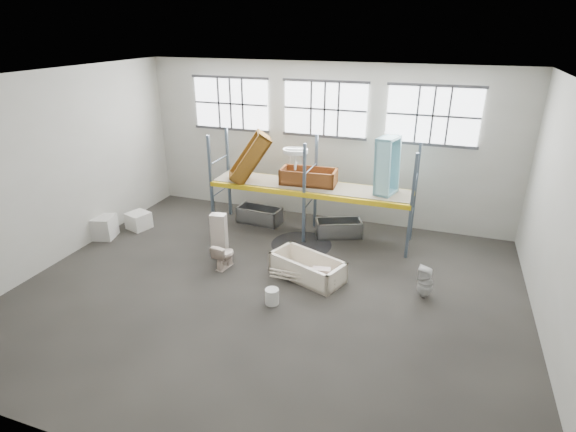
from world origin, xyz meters
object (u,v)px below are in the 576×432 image
at_px(toilet_beige, 224,255).
at_px(bucket, 272,296).
at_px(toilet_white, 425,282).
at_px(cistern_tall, 219,236).
at_px(bathtub_beige, 307,267).
at_px(rust_tub_flat, 309,177).
at_px(carton_near, 101,227).
at_px(steel_tub_left, 260,215).
at_px(blue_tub_upright, 387,166).
at_px(steel_tub_right, 339,228).

relative_size(toilet_beige, bucket, 1.86).
bearing_deg(toilet_white, cistern_tall, -86.76).
bearing_deg(cistern_tall, bathtub_beige, -13.97).
relative_size(toilet_beige, toilet_white, 0.89).
height_order(rust_tub_flat, carton_near, rust_tub_flat).
distance_m(bathtub_beige, toilet_white, 2.91).
relative_size(steel_tub_left, rust_tub_flat, 0.85).
xyz_separation_m(toilet_beige, blue_tub_upright, (3.74, 2.81, 2.04)).
distance_m(toilet_white, steel_tub_right, 3.78).
xyz_separation_m(bathtub_beige, steel_tub_right, (0.18, 2.68, -0.03)).
xyz_separation_m(cistern_tall, steel_tub_left, (0.12, 2.57, -0.39)).
height_order(steel_tub_left, blue_tub_upright, blue_tub_upright).
distance_m(toilet_beige, bucket, 2.18).
bearing_deg(blue_tub_upright, carton_near, -163.70).
height_order(toilet_beige, steel_tub_left, toilet_beige).
xyz_separation_m(steel_tub_right, blue_tub_upright, (1.31, -0.11, 2.14)).
relative_size(steel_tub_right, bucket, 3.64).
bearing_deg(cistern_tall, blue_tub_upright, 20.86).
xyz_separation_m(steel_tub_left, steel_tub_right, (2.68, -0.14, -0.01)).
bearing_deg(rust_tub_flat, bathtub_beige, -73.22).
relative_size(bathtub_beige, rust_tub_flat, 1.15).
xyz_separation_m(toilet_beige, steel_tub_left, (-0.25, 3.05, -0.09)).
distance_m(blue_tub_upright, bucket, 4.94).
bearing_deg(bucket, rust_tub_flat, 95.24).
distance_m(steel_tub_right, rust_tub_flat, 1.85).
bearing_deg(bucket, carton_near, 165.38).
relative_size(toilet_white, steel_tub_left, 0.56).
bearing_deg(bathtub_beige, toilet_beige, -152.78).
relative_size(bathtub_beige, steel_tub_left, 1.34).
bearing_deg(toilet_beige, toilet_white, -167.55).
relative_size(cistern_tall, bucket, 3.42).
relative_size(steel_tub_left, blue_tub_upright, 0.87).
xyz_separation_m(cistern_tall, bucket, (2.20, -1.67, -0.46)).
relative_size(steel_tub_left, steel_tub_right, 1.03).
bearing_deg(cistern_tall, toilet_white, -10.52).
xyz_separation_m(steel_tub_right, rust_tub_flat, (-0.98, -0.05, 1.57)).
xyz_separation_m(bathtub_beige, bucket, (-0.42, -1.42, -0.09)).
bearing_deg(bathtub_beige, blue_tub_upright, 80.94).
distance_m(bathtub_beige, steel_tub_right, 2.68).
bearing_deg(blue_tub_upright, toilet_white, -60.66).
bearing_deg(bathtub_beige, rust_tub_flat, 127.90).
height_order(toilet_white, steel_tub_left, toilet_white).
height_order(bathtub_beige, steel_tub_left, bathtub_beige).
bearing_deg(blue_tub_upright, bathtub_beige, -120.19).
xyz_separation_m(toilet_beige, rust_tub_flat, (1.45, 2.87, 1.47)).
bearing_deg(steel_tub_right, rust_tub_flat, -177.18).
xyz_separation_m(cistern_tall, blue_tub_upright, (4.11, 2.32, 1.75)).
xyz_separation_m(toilet_white, blue_tub_upright, (-1.41, 2.51, 2.00)).
bearing_deg(bathtub_beige, cistern_tall, -164.27).
distance_m(bathtub_beige, carton_near, 6.62).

